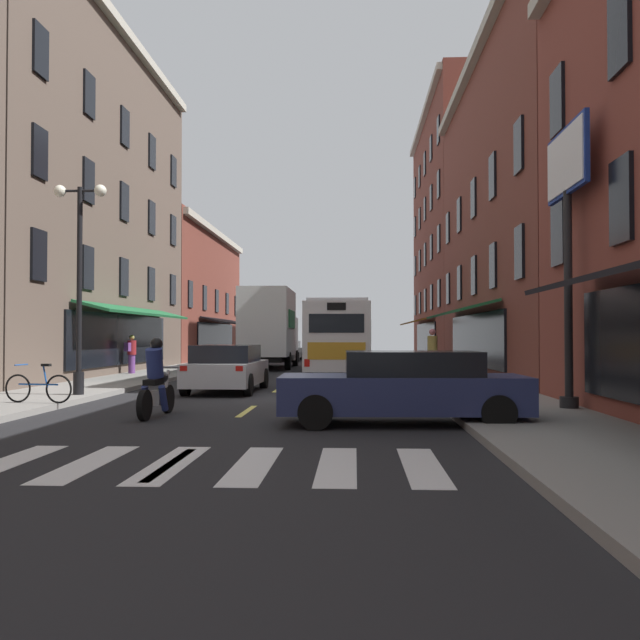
# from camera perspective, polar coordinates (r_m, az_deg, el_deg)

# --- Properties ---
(ground_plane) EXTENTS (34.80, 80.00, 0.10)m
(ground_plane) POSITION_cam_1_polar(r_m,az_deg,el_deg) (19.37, -4.39, -6.47)
(ground_plane) COLOR black
(lane_centre_dashes) EXTENTS (0.14, 73.90, 0.01)m
(lane_centre_dashes) POSITION_cam_1_polar(r_m,az_deg,el_deg) (19.12, -4.48, -6.37)
(lane_centre_dashes) COLOR #DBCC4C
(lane_centre_dashes) RESTS_ON ground
(crosswalk_near) EXTENTS (7.10, 2.80, 0.01)m
(crosswalk_near) POSITION_cam_1_polar(r_m,az_deg,el_deg) (9.61, -12.07, -11.38)
(crosswalk_near) COLOR silver
(crosswalk_near) RESTS_ON ground
(sidewalk_left) EXTENTS (3.00, 80.00, 0.14)m
(sidewalk_left) POSITION_cam_1_polar(r_m,az_deg,el_deg) (20.94, -20.70, -5.67)
(sidewalk_left) COLOR gray
(sidewalk_left) RESTS_ON ground
(sidewalk_right) EXTENTS (3.00, 80.00, 0.14)m
(sidewalk_right) POSITION_cam_1_polar(r_m,az_deg,el_deg) (19.52, 13.16, -6.04)
(sidewalk_right) COLOR gray
(sidewalk_right) RESTS_ON ground
(storefront_row_right) EXTENTS (9.44, 79.90, 17.36)m
(storefront_row_right) POSITION_cam_1_polar(r_m,az_deg,el_deg) (26.66, 22.75, 9.61)
(storefront_row_right) COLOR #9E8466
(storefront_row_right) RESTS_ON ground
(billboard_sign) EXTENTS (0.40, 2.66, 6.10)m
(billboard_sign) POSITION_cam_1_polar(r_m,az_deg,el_deg) (16.33, 19.51, 9.46)
(billboard_sign) COLOR black
(billboard_sign) RESTS_ON sidewalk_right
(transit_bus) EXTENTS (2.75, 11.11, 3.15)m
(transit_bus) POSITION_cam_1_polar(r_m,az_deg,el_deg) (31.41, 1.75, -1.39)
(transit_bus) COLOR white
(transit_bus) RESTS_ON ground
(box_truck) EXTENTS (2.54, 8.21, 4.07)m
(box_truck) POSITION_cam_1_polar(r_m,az_deg,el_deg) (36.88, -4.08, -0.71)
(box_truck) COLOR white
(box_truck) RESTS_ON ground
(sedan_near) EXTENTS (2.06, 4.52, 1.42)m
(sedan_near) POSITION_cam_1_polar(r_m,az_deg,el_deg) (21.44, -7.58, -3.90)
(sedan_near) COLOR silver
(sedan_near) RESTS_ON ground
(sedan_mid) EXTENTS (2.04, 4.69, 1.36)m
(sedan_mid) POSITION_cam_1_polar(r_m,az_deg,el_deg) (47.85, -2.74, -2.52)
(sedan_mid) COLOR #515154
(sedan_mid) RESTS_ON ground
(sedan_far) EXTENTS (4.72, 2.05, 1.40)m
(sedan_far) POSITION_cam_1_polar(r_m,az_deg,el_deg) (13.54, 6.91, -5.43)
(sedan_far) COLOR navy
(sedan_far) RESTS_ON ground
(motorcycle_rider) EXTENTS (0.62, 2.07, 1.66)m
(motorcycle_rider) POSITION_cam_1_polar(r_m,az_deg,el_deg) (15.05, -13.19, -5.02)
(motorcycle_rider) COLOR black
(motorcycle_rider) RESTS_ON ground
(bicycle_near) EXTENTS (1.70, 0.48, 0.91)m
(bicycle_near) POSITION_cam_1_polar(r_m,az_deg,el_deg) (17.53, -21.96, -5.11)
(bicycle_near) COLOR black
(bicycle_near) RESTS_ON sidewalk_left
(pedestrian_near) EXTENTS (0.45, 0.52, 1.60)m
(pedestrian_near) POSITION_cam_1_polar(r_m,az_deg,el_deg) (30.23, -15.11, -2.62)
(pedestrian_near) COLOR #66387F
(pedestrian_near) RESTS_ON sidewalk_left
(pedestrian_mid) EXTENTS (0.36, 0.36, 1.82)m
(pedestrian_mid) POSITION_cam_1_polar(r_m,az_deg,el_deg) (26.05, 9.14, -2.64)
(pedestrian_mid) COLOR black
(pedestrian_mid) RESTS_ON sidewalk_right
(street_lamp_twin) EXTENTS (1.42, 0.32, 5.59)m
(street_lamp_twin) POSITION_cam_1_polar(r_m,az_deg,el_deg) (19.70, -19.01, 3.23)
(street_lamp_twin) COLOR black
(street_lamp_twin) RESTS_ON sidewalk_left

